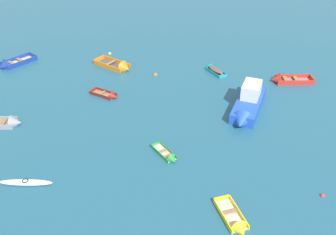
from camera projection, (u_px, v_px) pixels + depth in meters
rowboat_maroon_outer_left at (110, 96)px, 37.57m from camera, size 2.91×2.43×0.93m
rowboat_yellow_midfield_right at (237, 224)px, 24.25m from camera, size 1.82×3.42×1.06m
motor_launch_blue_far_back at (248, 104)px, 35.12m from camera, size 4.74×7.20×2.57m
rowboat_deep_blue_back_row_center at (10, 64)px, 43.16m from camera, size 3.98×3.95×1.39m
rowboat_grey_near_right at (5, 123)px, 33.56m from camera, size 4.78×1.74×1.26m
kayak_white_cluster_outer at (26, 182)px, 27.39m from camera, size 3.74×0.96×0.35m
rowboat_orange_near_left at (120, 67)px, 42.64m from camera, size 4.38×4.07×1.49m
rowboat_green_center at (169, 157)px, 29.82m from camera, size 2.04×2.79×0.77m
rowboat_red_back_row_right at (284, 80)px, 40.09m from camera, size 4.27×1.65×1.32m
rowboat_turquoise_back_row_left at (213, 69)px, 42.19m from camera, size 2.13×3.07×0.89m
mooring_buoy_near_foreground at (155, 75)px, 41.56m from camera, size 0.42×0.42×0.42m
mooring_buoy_central at (322, 196)px, 26.54m from camera, size 0.33×0.33×0.33m
mooring_buoy_between_boats_right at (110, 54)px, 46.10m from camera, size 0.40×0.40×0.40m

